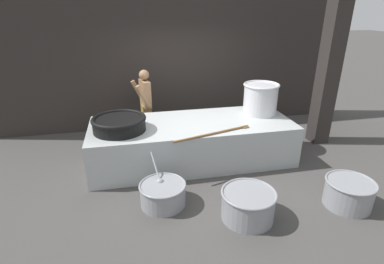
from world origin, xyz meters
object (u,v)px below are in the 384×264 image
Objects in this scene: prep_bowl_meat at (349,192)px; prep_bowl_extra at (248,204)px; cook at (145,103)px; stock_pot at (260,98)px; prep_bowl_vegetables at (163,193)px; giant_wok_near at (119,123)px.

prep_bowl_extra reaches higher than prep_bowl_meat.
prep_bowl_meat is (2.81, -3.21, -0.62)m from cook.
stock_pot is 2.54m from prep_bowl_extra.
cook reaches higher than prep_bowl_meat.
prep_bowl_meat is (2.76, -0.62, 0.03)m from prep_bowl_vegetables.
stock_pot is (2.80, 0.34, 0.18)m from giant_wok_near.
cook is at bearing 155.37° from stock_pot.
prep_bowl_vegetables is at bearing 167.40° from prep_bowl_meat.
prep_bowl_meat is at bearing 120.41° from cook.
prep_bowl_vegetables is 1.18× the size of prep_bowl_extra.
stock_pot is at bearing 63.62° from prep_bowl_extra.
prep_bowl_vegetables is at bearing 80.33° from cook.
cook is 2.68m from prep_bowl_vegetables.
prep_bowl_meat is (0.55, -2.18, -0.88)m from stock_pot.
prep_bowl_extra is at bearing -45.74° from giant_wok_near.
giant_wok_near is 1.21× the size of prep_bowl_extra.
cook is 4.31m from prep_bowl_meat.
prep_bowl_meat is at bearing -1.51° from prep_bowl_extra.
giant_wok_near is 1.48m from cook.
prep_bowl_vegetables is (-2.21, -1.56, -0.92)m from stock_pot.
cook is at bearing 91.07° from prep_bowl_vegetables.
cook is at bearing 131.14° from prep_bowl_meat.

